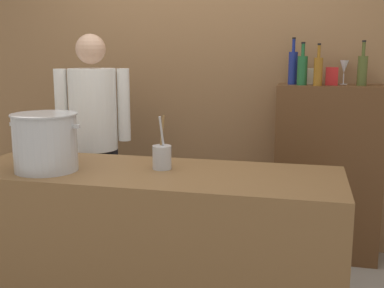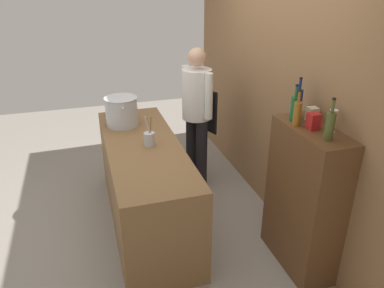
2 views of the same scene
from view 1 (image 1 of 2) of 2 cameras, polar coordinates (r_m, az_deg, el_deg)
The scene contains 13 objects.
brick_back_panel at distance 3.89m, azimuth 1.52°, elevation 10.35°, with size 4.40×0.10×3.00m, color olive.
prep_counter at distance 2.76m, azimuth -4.77°, elevation -12.29°, with size 2.05×0.70×0.90m, color brown.
bar_cabinet at distance 3.71m, azimuth 15.70°, elevation -3.33°, with size 0.76×0.32×1.30m, color brown.
chef at distance 3.55m, azimuth -11.57°, elevation 1.42°, with size 0.50×0.40×1.66m.
stockpot_large at distance 2.70m, azimuth -17.01°, elevation 0.21°, with size 0.41×0.35×0.31m.
utensil_crock at distance 2.64m, azimuth -3.59°, elevation -1.48°, with size 0.10×0.10×0.30m.
wine_bottle_cobalt at distance 3.61m, azimuth 11.89°, elevation 8.94°, with size 0.07×0.07×0.34m.
wine_bottle_olive at distance 3.60m, azimuth 19.57°, elevation 8.33°, with size 0.07×0.07×0.31m.
wine_bottle_green at distance 3.54m, azimuth 12.96°, elevation 8.62°, with size 0.07×0.07×0.30m.
wine_bottle_amber at distance 3.50m, azimuth 14.74°, elevation 8.44°, with size 0.06×0.06×0.29m.
wine_glass_short at distance 3.69m, azimuth 17.61°, elevation 8.62°, with size 0.06×0.06×0.18m.
spice_tin_cream at distance 3.68m, azimuth 13.76°, elevation 7.83°, with size 0.08×0.08×0.11m, color beige.
spice_tin_red at distance 3.59m, azimuth 16.24°, elevation 7.74°, with size 0.08×0.08×0.13m, color red.
Camera 1 is at (0.81, -2.41, 1.53)m, focal length 44.92 mm.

